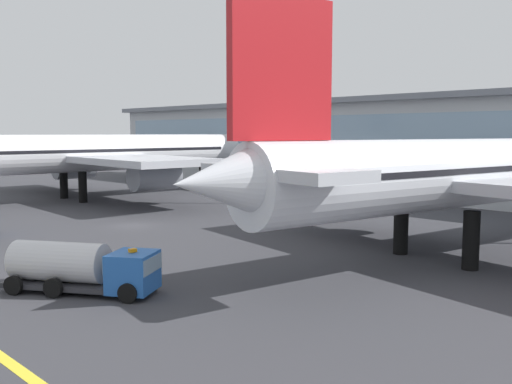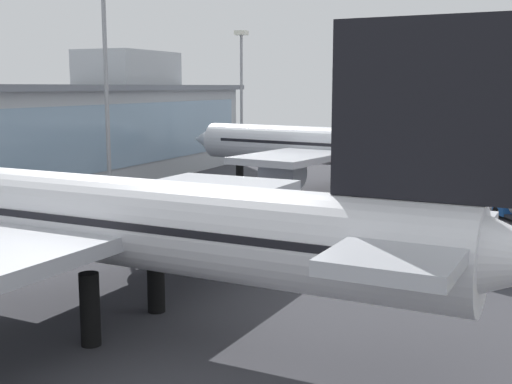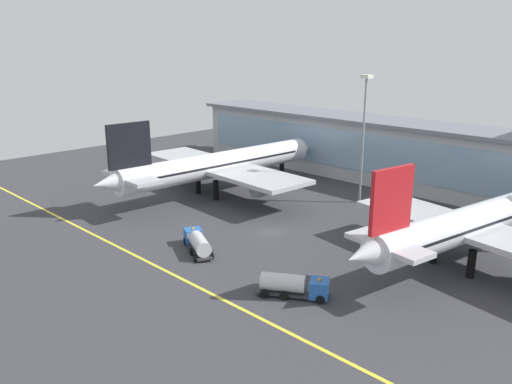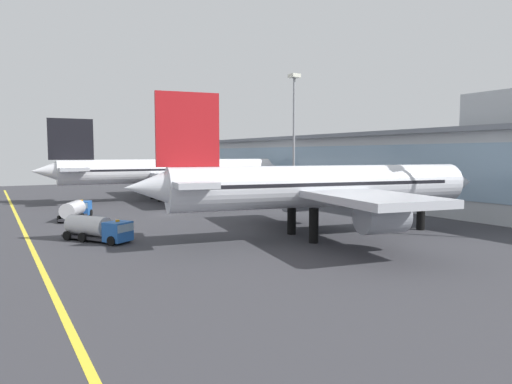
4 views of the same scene
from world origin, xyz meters
TOP-DOWN VIEW (x-y plane):
  - ground_plane at (0.00, 0.00)m, footprint 180.00×180.00m
  - airliner_near_left at (-23.43, 9.01)m, footprint 43.80×55.85m
  - airliner_near_right at (29.05, 9.25)m, footprint 35.55×46.50m
  - fuel_tanker_truck at (-2.31, -14.17)m, footprint 9.19×6.18m
  - apron_light_mast_west at (1.25, 24.59)m, footprint 1.80×1.80m
  - apron_light_mast_centre at (44.09, 29.18)m, footprint 1.80×1.80m

SIDE VIEW (x-z plane):
  - ground_plane at x=0.00m, z-range 0.00..0.00m
  - fuel_tanker_truck at x=-2.31m, z-range 0.06..2.96m
  - airliner_near_right at x=29.05m, z-range -2.25..14.47m
  - airliner_near_left at x=-23.43m, z-range -2.32..14.79m
  - apron_light_mast_centre at x=44.09m, z-range 3.60..26.49m
  - apron_light_mast_west at x=1.25m, z-range 3.72..28.80m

